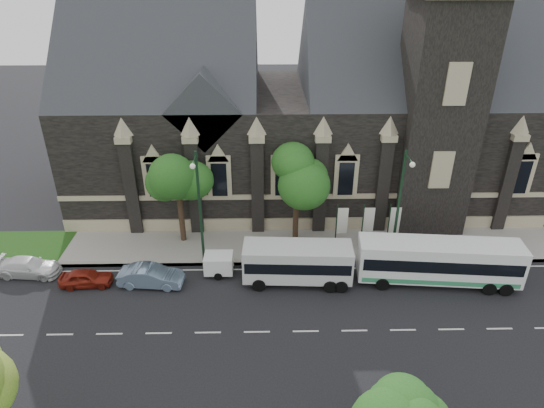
{
  "coord_description": "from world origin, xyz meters",
  "views": [
    {
      "loc": [
        0.52,
        -21.75,
        20.4
      ],
      "look_at": [
        1.04,
        6.0,
        5.69
      ],
      "focal_mm": 31.03,
      "sensor_mm": 36.0,
      "label": 1
    }
  ],
  "objects_px": {
    "shuttle_bus": "(298,261)",
    "box_trailer": "(219,263)",
    "sedan": "(151,276)",
    "car_far_red": "(86,278)",
    "banner_flag_left": "(340,223)",
    "banner_flag_center": "(366,223)",
    "tree_walk_left": "(180,175)",
    "street_lamp_near": "(400,203)",
    "car_far_white": "(29,267)",
    "tour_coach": "(439,261)",
    "tree_walk_right": "(299,173)",
    "street_lamp_mid": "(199,205)",
    "banner_flag_right": "(392,223)"
  },
  "relations": [
    {
      "from": "shuttle_bus",
      "to": "box_trailer",
      "type": "xyz_separation_m",
      "value": [
        -5.58,
        0.98,
        -0.78
      ]
    },
    {
      "from": "sedan",
      "to": "car_far_red",
      "type": "xyz_separation_m",
      "value": [
        -4.51,
        0.06,
        -0.13
      ]
    },
    {
      "from": "banner_flag_left",
      "to": "banner_flag_center",
      "type": "bearing_deg",
      "value": 0.0
    },
    {
      "from": "tree_walk_left",
      "to": "car_far_red",
      "type": "distance_m",
      "value": 9.88
    },
    {
      "from": "sedan",
      "to": "car_far_red",
      "type": "distance_m",
      "value": 4.51
    },
    {
      "from": "street_lamp_near",
      "to": "car_far_white",
      "type": "bearing_deg",
      "value": -178.06
    },
    {
      "from": "banner_flag_center",
      "to": "sedan",
      "type": "xyz_separation_m",
      "value": [
        -15.68,
        -4.18,
        -1.65
      ]
    },
    {
      "from": "tree_walk_left",
      "to": "car_far_red",
      "type": "height_order",
      "value": "tree_walk_left"
    },
    {
      "from": "tour_coach",
      "to": "car_far_red",
      "type": "relative_size",
      "value": 3.13
    },
    {
      "from": "tree_walk_right",
      "to": "shuttle_bus",
      "type": "relative_size",
      "value": 1.03
    },
    {
      "from": "shuttle_bus",
      "to": "sedan",
      "type": "relative_size",
      "value": 1.7
    },
    {
      "from": "car_far_white",
      "to": "banner_flag_left",
      "type": "bearing_deg",
      "value": -78.13
    },
    {
      "from": "tour_coach",
      "to": "car_far_white",
      "type": "relative_size",
      "value": 2.49
    },
    {
      "from": "street_lamp_mid",
      "to": "car_far_white",
      "type": "relative_size",
      "value": 2.01
    },
    {
      "from": "sedan",
      "to": "car_far_red",
      "type": "height_order",
      "value": "sedan"
    },
    {
      "from": "box_trailer",
      "to": "car_far_red",
      "type": "height_order",
      "value": "box_trailer"
    },
    {
      "from": "sedan",
      "to": "banner_flag_left",
      "type": "bearing_deg",
      "value": -68.11
    },
    {
      "from": "street_lamp_near",
      "to": "shuttle_bus",
      "type": "xyz_separation_m",
      "value": [
        -7.2,
        -2.02,
        -3.44
      ]
    },
    {
      "from": "tree_walk_left",
      "to": "banner_flag_right",
      "type": "relative_size",
      "value": 1.91
    },
    {
      "from": "street_lamp_near",
      "to": "tour_coach",
      "type": "bearing_deg",
      "value": -42.34
    },
    {
      "from": "tree_walk_right",
      "to": "tour_coach",
      "type": "xyz_separation_m",
      "value": [
        9.33,
        -5.94,
        -4.06
      ]
    },
    {
      "from": "box_trailer",
      "to": "tour_coach",
      "type": "bearing_deg",
      "value": -3.84
    },
    {
      "from": "tour_coach",
      "to": "street_lamp_near",
      "type": "bearing_deg",
      "value": 142.98
    },
    {
      "from": "street_lamp_mid",
      "to": "sedan",
      "type": "distance_m",
      "value": 5.99
    },
    {
      "from": "tree_walk_right",
      "to": "car_far_red",
      "type": "xyz_separation_m",
      "value": [
        -15.11,
        -5.84,
        -5.21
      ]
    },
    {
      "from": "banner_flag_right",
      "to": "box_trailer",
      "type": "distance_m",
      "value": 13.48
    },
    {
      "from": "car_far_white",
      "to": "banner_flag_right",
      "type": "bearing_deg",
      "value": -79.17
    },
    {
      "from": "tree_walk_left",
      "to": "box_trailer",
      "type": "height_order",
      "value": "tree_walk_left"
    },
    {
      "from": "banner_flag_right",
      "to": "street_lamp_near",
      "type": "bearing_deg",
      "value": -98.56
    },
    {
      "from": "tree_walk_left",
      "to": "shuttle_bus",
      "type": "bearing_deg",
      "value": -33.22
    },
    {
      "from": "tour_coach",
      "to": "sedan",
      "type": "relative_size",
      "value": 2.5
    },
    {
      "from": "tree_walk_left",
      "to": "banner_flag_left",
      "type": "distance_m",
      "value": 12.66
    },
    {
      "from": "banner_flag_left",
      "to": "shuttle_bus",
      "type": "relative_size",
      "value": 0.53
    },
    {
      "from": "tree_walk_left",
      "to": "street_lamp_mid",
      "type": "distance_m",
      "value": 4.08
    },
    {
      "from": "banner_flag_right",
      "to": "sedan",
      "type": "xyz_separation_m",
      "value": [
        -17.68,
        -4.18,
        -1.65
      ]
    },
    {
      "from": "street_lamp_near",
      "to": "banner_flag_center",
      "type": "xyz_separation_m",
      "value": [
        -1.71,
        1.91,
        -2.73
      ]
    },
    {
      "from": "sedan",
      "to": "box_trailer",
      "type": "bearing_deg",
      "value": -70.08
    },
    {
      "from": "street_lamp_mid",
      "to": "car_far_white",
      "type": "height_order",
      "value": "street_lamp_mid"
    },
    {
      "from": "street_lamp_near",
      "to": "banner_flag_right",
      "type": "bearing_deg",
      "value": 81.44
    },
    {
      "from": "shuttle_bus",
      "to": "box_trailer",
      "type": "height_order",
      "value": "shuttle_bus"
    },
    {
      "from": "banner_flag_left",
      "to": "car_far_red",
      "type": "height_order",
      "value": "banner_flag_left"
    },
    {
      "from": "tour_coach",
      "to": "banner_flag_center",
      "type": "bearing_deg",
      "value": 140.53
    },
    {
      "from": "tree_walk_left",
      "to": "shuttle_bus",
      "type": "relative_size",
      "value": 1.01
    },
    {
      "from": "banner_flag_right",
      "to": "car_far_white",
      "type": "distance_m",
      "value": 26.92
    },
    {
      "from": "tree_walk_left",
      "to": "tour_coach",
      "type": "relative_size",
      "value": 0.68
    },
    {
      "from": "tree_walk_right",
      "to": "tour_coach",
      "type": "relative_size",
      "value": 0.7
    },
    {
      "from": "tree_walk_right",
      "to": "banner_flag_right",
      "type": "xyz_separation_m",
      "value": [
        7.08,
        -1.71,
        -3.43
      ]
    },
    {
      "from": "tree_walk_right",
      "to": "street_lamp_mid",
      "type": "xyz_separation_m",
      "value": [
        -7.21,
        -3.62,
        -0.71
      ]
    },
    {
      "from": "sedan",
      "to": "street_lamp_near",
      "type": "bearing_deg",
      "value": -77.66
    },
    {
      "from": "street_lamp_near",
      "to": "sedan",
      "type": "distance_m",
      "value": 18.08
    }
  ]
}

